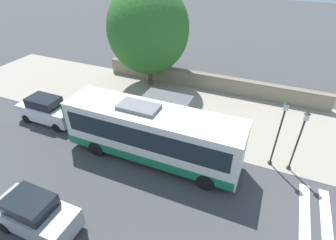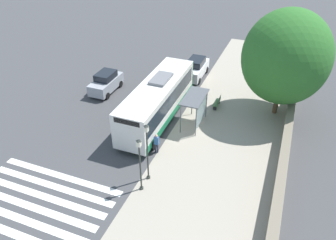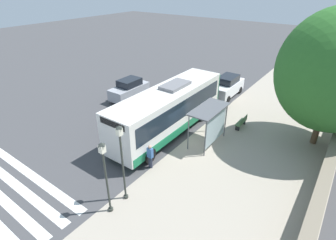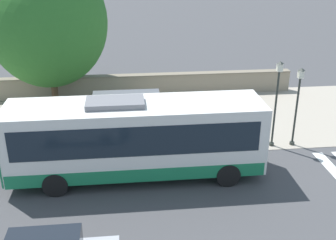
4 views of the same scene
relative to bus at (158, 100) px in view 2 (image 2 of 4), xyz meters
The scene contains 13 objects.
ground_plane 2.55m from the bus, 160.14° to the left, with size 120.00×120.00×0.00m, color #424244.
sidewalk_plaza 6.47m from the bus, behind, with size 9.00×44.00×0.02m.
crosswalk_stripes 11.70m from the bus, 73.29° to the left, with size 9.00×5.25×0.01m.
stone_wall 10.30m from the bus, behind, with size 0.60×20.00×1.42m.
bus is the anchor object (origin of this frame).
bus_shelter 3.20m from the bus, behind, with size 1.54×3.21×2.64m.
pedestrian 4.48m from the bus, 111.54° to the left, with size 0.34×0.22×1.60m.
bench 5.71m from the bus, 138.29° to the right, with size 0.40×1.46×0.88m.
street_lamp_near 8.12m from the bus, 105.39° to the left, with size 0.28×0.28×3.97m.
street_lamp_far 7.13m from the bus, 107.72° to the left, with size 0.28×0.28×4.32m.
shade_tree 10.63m from the bus, 152.79° to the right, with size 6.88×6.88×8.89m.
parked_car_behind_bus 8.86m from the bus, 93.50° to the right, with size 1.83×4.35×1.95m.
parked_car_far_lane 7.07m from the bus, 22.61° to the right, with size 1.83×3.92×1.93m.
Camera 2 is at (-7.44, 20.45, 15.25)m, focal length 35.00 mm.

